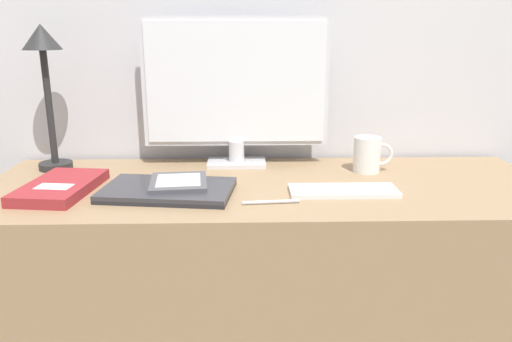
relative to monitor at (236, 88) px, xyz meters
The scene contains 10 objects.
wall_back 0.29m from the monitor, 53.49° to the left, with size 3.60×0.05×2.40m.
desk 0.63m from the monitor, 67.19° to the right, with size 1.54×0.56×0.71m.
monitor is the anchor object (origin of this frame).
keyboard 0.46m from the monitor, 46.21° to the right, with size 0.28×0.10×0.01m.
laptop 0.40m from the monitor, 121.19° to the right, with size 0.35×0.24×0.02m.
ereader 0.37m from the monitor, 119.53° to the right, with size 0.16×0.17×0.01m.
desk_lamp 0.55m from the monitor, behind, with size 0.11×0.11×0.42m.
notebook 0.57m from the monitor, 150.02° to the right, with size 0.19×0.29×0.03m.
coffee_mug 0.44m from the monitor, 13.05° to the right, with size 0.12×0.08×0.10m.
pen 0.44m from the monitor, 76.82° to the right, with size 0.14×0.02×0.01m.
Camera 1 is at (-0.07, -1.04, 1.12)m, focal length 35.00 mm.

